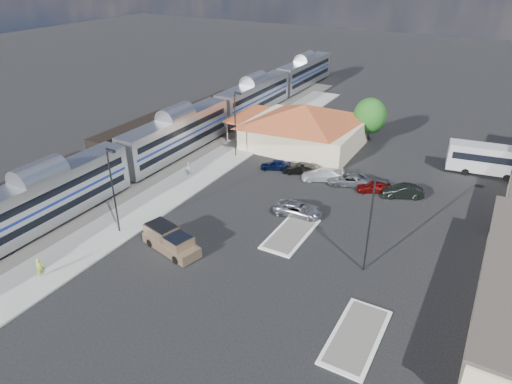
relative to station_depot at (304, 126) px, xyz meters
The scene contains 23 objects.
ground 24.63m from the station_depot, 79.24° to the right, with size 280.00×280.00×0.00m, color black.
railbed 23.14m from the station_depot, 135.78° to the right, with size 16.00×100.00×0.12m, color #4C4944.
platform 19.71m from the station_depot, 112.45° to the right, with size 5.50×92.00×0.18m, color gray.
passenger_train 17.70m from the station_depot, 139.40° to the right, with size 3.00×104.00×5.55m.
freight_cars 23.77m from the station_depot, 144.97° to the right, with size 2.80×46.00×4.00m.
station_depot is the anchor object (origin of this frame).
traffic_island_south 23.80m from the station_depot, 68.74° to the right, with size 3.30×7.50×0.21m.
traffic_island_north 37.12m from the station_depot, 59.88° to the right, with size 3.30×7.50×0.21m.
lamp_plat_s 30.74m from the station_depot, 101.94° to the right, with size 1.08×0.25×9.00m.
lamp_plat_n 10.45m from the station_depot, 128.41° to the right, with size 1.08×0.25×9.00m.
lamp_lot 29.30m from the station_depot, 55.24° to the right, with size 1.08×0.25×9.00m.
tree_depot 9.69m from the station_depot, 38.43° to the left, with size 4.71×4.71×6.63m.
pickup_truck 29.97m from the station_depot, 89.97° to the right, with size 6.45×3.60×2.11m.
suv 19.91m from the station_depot, 67.43° to the right, with size 2.37×5.14×1.43m, color #A7A9AF.
coach_bus 25.12m from the station_depot, ahead, with size 11.97×4.19×3.76m.
person_a 39.25m from the station_depot, 100.30° to the right, with size 0.65×0.42×1.77m, color #A6B939.
person_b 18.18m from the station_depot, 117.74° to the right, with size 0.78×0.61×1.60m, color silver.
parked_car_a 9.36m from the station_depot, 88.79° to the right, with size 1.55×3.85×1.31m, color #0C173C.
parked_car_b 9.68m from the station_depot, 68.76° to the right, with size 1.41×4.05×1.33m, color black.
parked_car_c 11.43m from the station_depot, 53.85° to the right, with size 2.06×5.08×1.47m, color white.
parked_car_d 13.34m from the station_depot, 41.70° to the right, with size 2.32×5.03×1.40m, color gray.
parked_car_e 16.01m from the station_depot, 34.78° to the right, with size 1.58×3.92×1.33m, color maroon.
parked_car_f 18.54m from the station_depot, 28.32° to the right, with size 1.59×4.57×1.51m, color black.
Camera 1 is at (19.63, -32.76, 24.54)m, focal length 32.00 mm.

